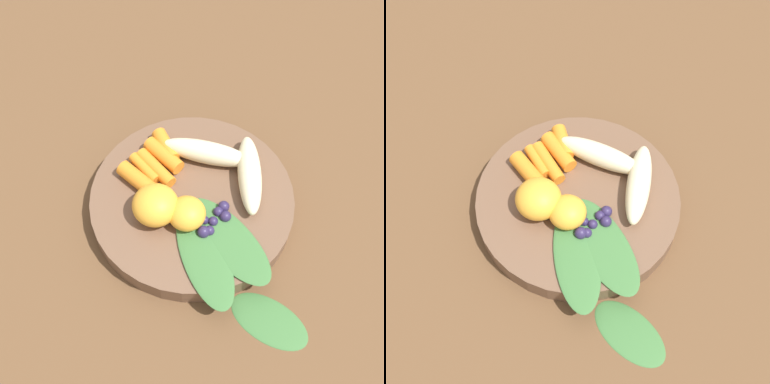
# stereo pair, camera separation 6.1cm
# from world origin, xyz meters

# --- Properties ---
(ground_plane) EXTENTS (2.40, 2.40, 0.00)m
(ground_plane) POSITION_xyz_m (0.00, 0.00, 0.00)
(ground_plane) COLOR brown
(bowl) EXTENTS (0.25, 0.25, 0.03)m
(bowl) POSITION_xyz_m (0.00, 0.00, 0.01)
(bowl) COLOR brown
(bowl) RESTS_ON ground_plane
(banana_peeled_left) EXTENTS (0.11, 0.07, 0.03)m
(banana_peeled_left) POSITION_xyz_m (-0.02, 0.05, 0.04)
(banana_peeled_left) COLOR beige
(banana_peeled_left) RESTS_ON bowl
(banana_peeled_right) EXTENTS (0.09, 0.11, 0.03)m
(banana_peeled_right) POSITION_xyz_m (0.04, 0.06, 0.04)
(banana_peeled_right) COLOR beige
(banana_peeled_right) RESTS_ON bowl
(orange_segment_near) EXTENTS (0.04, 0.04, 0.03)m
(orange_segment_near) POSITION_xyz_m (0.02, -0.03, 0.04)
(orange_segment_near) COLOR #F4A833
(orange_segment_near) RESTS_ON bowl
(orange_segment_far) EXTENTS (0.05, 0.05, 0.04)m
(orange_segment_far) POSITION_xyz_m (-0.02, -0.05, 0.05)
(orange_segment_far) COLOR #F4A833
(orange_segment_far) RESTS_ON bowl
(carrot_front) EXTENTS (0.05, 0.04, 0.02)m
(carrot_front) POSITION_xyz_m (-0.07, 0.03, 0.04)
(carrot_front) COLOR orange
(carrot_front) RESTS_ON bowl
(carrot_mid_left) EXTENTS (0.06, 0.03, 0.02)m
(carrot_mid_left) POSITION_xyz_m (-0.06, 0.02, 0.04)
(carrot_mid_left) COLOR orange
(carrot_mid_left) RESTS_ON bowl
(carrot_mid_right) EXTENTS (0.06, 0.03, 0.02)m
(carrot_mid_right) POSITION_xyz_m (-0.06, 0.00, 0.04)
(carrot_mid_right) COLOR orange
(carrot_mid_right) RESTS_ON bowl
(carrot_rear) EXTENTS (0.05, 0.02, 0.01)m
(carrot_rear) POSITION_xyz_m (-0.07, -0.01, 0.03)
(carrot_rear) COLOR orange
(carrot_rear) RESTS_ON bowl
(carrot_small) EXTENTS (0.06, 0.02, 0.02)m
(carrot_small) POSITION_xyz_m (-0.06, -0.03, 0.04)
(carrot_small) COLOR orange
(carrot_small) RESTS_ON bowl
(blueberry_pile) EXTENTS (0.05, 0.06, 0.02)m
(blueberry_pile) POSITION_xyz_m (0.04, -0.02, 0.03)
(blueberry_pile) COLOR #2D234C
(blueberry_pile) RESTS_ON bowl
(kale_leaf_left) EXTENTS (0.14, 0.12, 0.01)m
(kale_leaf_left) POSITION_xyz_m (0.06, -0.05, 0.03)
(kale_leaf_left) COLOR #3D7038
(kale_leaf_left) RESTS_ON bowl
(kale_leaf_right) EXTENTS (0.14, 0.08, 0.01)m
(kale_leaf_right) POSITION_xyz_m (0.07, -0.02, 0.03)
(kale_leaf_right) COLOR #3D7038
(kale_leaf_right) RESTS_ON bowl
(kale_leaf_stray) EXTENTS (0.10, 0.06, 0.01)m
(kale_leaf_stray) POSITION_xyz_m (0.16, -0.06, 0.00)
(kale_leaf_stray) COLOR #3D7038
(kale_leaf_stray) RESTS_ON ground_plane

